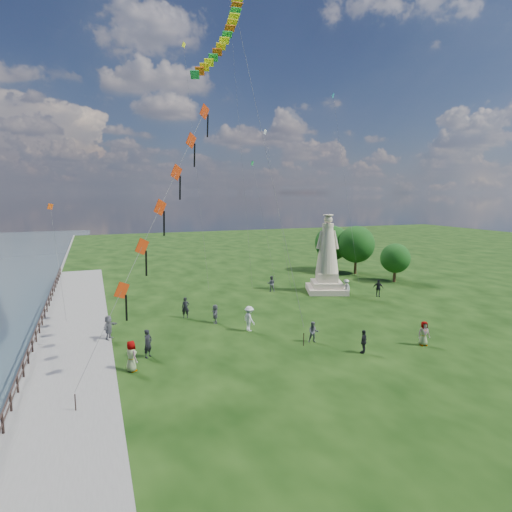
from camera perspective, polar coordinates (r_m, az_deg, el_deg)
name	(u,v)px	position (r m, az deg, el deg)	size (l,w,h in m)	color
waterfront	(53,347)	(32.29, -25.49, -10.92)	(200.00, 200.00, 1.51)	#364A52
statue	(327,263)	(44.56, 9.46, -0.94)	(5.09, 5.09, 8.01)	#C9B098
lamppost	(325,266)	(44.00, 9.14, -1.38)	(0.36, 0.36, 3.85)	silver
tree_row	(352,246)	(55.18, 12.71, 1.32)	(7.05, 12.71, 6.09)	#382314
person_0	(148,343)	(27.96, -14.21, -11.23)	(0.65, 0.43, 1.79)	black
person_1	(313,332)	(29.97, 7.65, -10.03)	(0.71, 0.44, 1.46)	#595960
person_2	(249,318)	(32.05, -0.91, -8.33)	(1.21, 0.63, 1.88)	silver
person_3	(364,341)	(28.69, 14.17, -10.99)	(0.90, 0.46, 1.53)	black
person_4	(424,333)	(31.27, 21.47, -9.58)	(0.81, 0.50, 1.66)	#595960
person_5	(109,329)	(31.77, -19.03, -9.14)	(1.56, 0.67, 1.68)	#595960
person_6	(186,308)	(35.76, -9.38, -6.81)	(0.62, 0.41, 1.71)	black
person_7	(271,284)	(44.53, 2.04, -3.71)	(0.80, 0.50, 1.66)	#595960
person_8	(346,287)	(43.99, 11.94, -4.08)	(1.03, 0.53, 1.60)	silver
person_9	(378,288)	(44.15, 15.97, -4.13)	(0.98, 0.50, 1.67)	black
person_10	(131,356)	(26.15, -16.29, -12.69)	(0.88, 0.54, 1.81)	#595960
person_11	(215,314)	(34.12, -5.47, -7.67)	(1.38, 0.59, 1.49)	#595960
red_kite_train	(167,195)	(26.46, -11.75, 7.91)	(9.20, 9.35, 16.18)	black
small_kites	(236,136)	(47.57, -2.69, 15.71)	(31.46, 13.90, 33.71)	silver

